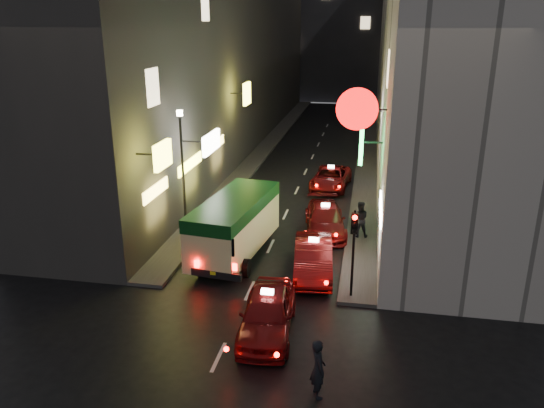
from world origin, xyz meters
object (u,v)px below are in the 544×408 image
Objects in this scene: taxi_near at (267,310)px; pedestrian_crossing at (318,365)px; minibus at (235,220)px; traffic_light at (354,236)px; lamp_post at (183,167)px.

taxi_near is 3.56m from pedestrian_crossing.
traffic_light reaches higher than minibus.
lamp_post is at bearing 126.79° from taxi_near.
traffic_light is (5.38, -3.23, 0.96)m from minibus.
taxi_near is at bearing -66.21° from minibus.
lamp_post is at bearing 155.31° from minibus.
traffic_light reaches higher than pedestrian_crossing.
minibus reaches higher than taxi_near.
pedestrian_crossing is 0.59× the size of traffic_light.
minibus is 6.63m from taxi_near.
traffic_light reaches higher than taxi_near.
lamp_post is (-5.47, 7.31, 2.85)m from taxi_near.
minibus is 1.06× the size of lamp_post.
traffic_light is at bearing -30.69° from pedestrian_crossing.
pedestrian_crossing is at bearing -62.34° from minibus.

